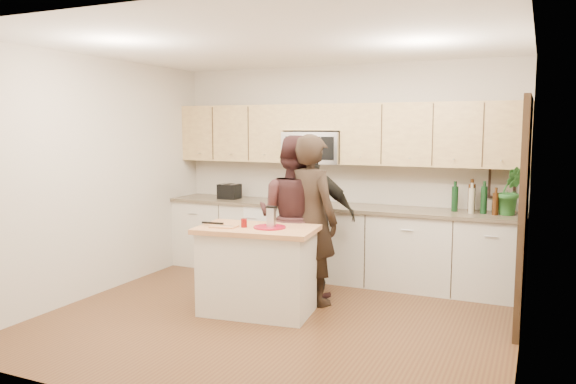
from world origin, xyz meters
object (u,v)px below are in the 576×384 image
at_px(toaster, 229,191).
at_px(woman_center, 294,217).
at_px(woman_right, 311,217).
at_px(island, 257,270).
at_px(woman_left, 312,220).

height_order(toaster, woman_center, woman_center).
xyz_separation_m(toaster, woman_right, (1.45, -0.63, -0.17)).
bearing_deg(woman_right, woman_center, 51.94).
distance_m(island, woman_right, 1.05).
xyz_separation_m(woman_left, woman_right, (-0.17, 0.39, -0.05)).
bearing_deg(woman_left, island, 76.78).
bearing_deg(woman_right, island, 55.48).
bearing_deg(woman_left, woman_center, 0.41).
relative_size(toaster, woman_right, 0.15).
relative_size(woman_left, woman_center, 1.01).
distance_m(toaster, woman_left, 1.92).
height_order(woman_center, woman_right, woman_center).
relative_size(woman_left, woman_right, 1.05).
relative_size(toaster, woman_left, 0.14).
distance_m(woman_left, woman_center, 0.27).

